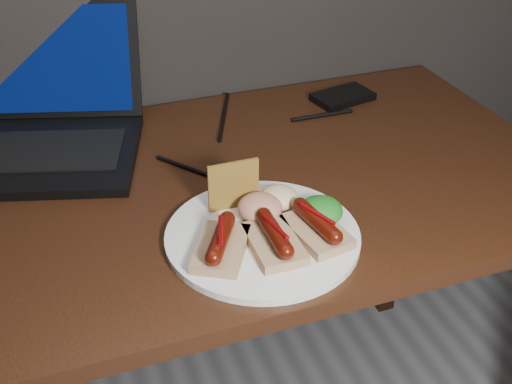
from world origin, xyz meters
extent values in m
cube|color=#361D0D|center=(0.00, 1.38, 0.73)|extent=(1.40, 0.70, 0.03)
cube|color=#361D0D|center=(0.65, 1.68, 0.36)|extent=(0.05, 0.05, 0.72)
cube|color=black|center=(-0.24, 1.57, 0.76)|extent=(0.44, 0.38, 0.02)
cube|color=black|center=(-0.24, 1.57, 0.77)|extent=(0.35, 0.24, 0.00)
cube|color=black|center=(-0.19, 1.75, 0.88)|extent=(0.38, 0.19, 0.23)
cube|color=#07144A|center=(-0.19, 1.75, 0.88)|extent=(0.34, 0.17, 0.20)
cube|color=black|center=(0.42, 1.61, 0.76)|extent=(0.14, 0.10, 0.02)
cylinder|color=black|center=(0.03, 1.43, 0.75)|extent=(0.11, 0.15, 0.01)
cylinder|color=black|center=(0.15, 1.62, 0.75)|extent=(0.09, 0.21, 0.01)
cylinder|color=black|center=(0.34, 1.55, 0.75)|extent=(0.14, 0.01, 0.01)
cylinder|color=silver|center=(0.08, 1.20, 0.76)|extent=(0.33, 0.33, 0.01)
cube|color=tan|center=(0.00, 1.17, 0.77)|extent=(0.12, 0.13, 0.02)
cylinder|color=#550F05|center=(0.00, 1.17, 0.79)|extent=(0.07, 0.09, 0.02)
sphere|color=#550F05|center=(-0.02, 1.13, 0.79)|extent=(0.03, 0.02, 0.02)
sphere|color=#550F05|center=(0.02, 1.21, 0.79)|extent=(0.03, 0.02, 0.02)
cylinder|color=#5C0405|center=(0.00, 1.17, 0.80)|extent=(0.03, 0.07, 0.01)
cube|color=tan|center=(0.08, 1.15, 0.77)|extent=(0.07, 0.12, 0.02)
cylinder|color=#550F05|center=(0.08, 1.15, 0.79)|extent=(0.03, 0.10, 0.02)
sphere|color=#550F05|center=(0.08, 1.11, 0.79)|extent=(0.02, 0.02, 0.02)
sphere|color=#550F05|center=(0.08, 1.20, 0.79)|extent=(0.02, 0.02, 0.02)
cylinder|color=#5C0405|center=(0.08, 1.15, 0.80)|extent=(0.02, 0.07, 0.01)
cube|color=tan|center=(0.15, 1.16, 0.77)|extent=(0.09, 0.13, 0.02)
cylinder|color=#550F05|center=(0.15, 1.16, 0.79)|extent=(0.04, 0.10, 0.02)
sphere|color=#550F05|center=(0.16, 1.11, 0.79)|extent=(0.03, 0.02, 0.02)
sphere|color=#550F05|center=(0.14, 1.21, 0.79)|extent=(0.03, 0.02, 0.02)
cylinder|color=#5C0405|center=(0.15, 1.16, 0.80)|extent=(0.03, 0.07, 0.01)
cube|color=#AB822F|center=(0.06, 1.28, 0.80)|extent=(0.08, 0.01, 0.08)
ellipsoid|color=#105213|center=(0.17, 1.20, 0.78)|extent=(0.07, 0.07, 0.04)
ellipsoid|color=#A31011|center=(0.09, 1.24, 0.78)|extent=(0.07, 0.07, 0.04)
ellipsoid|color=beige|center=(0.13, 1.26, 0.78)|extent=(0.06, 0.06, 0.04)
camera|label=1|loc=(-0.21, 0.45, 1.36)|focal=45.00mm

